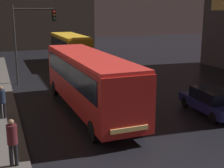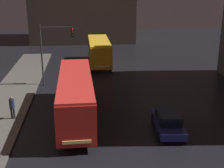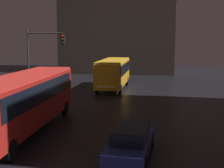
{
  "view_description": "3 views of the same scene",
  "coord_description": "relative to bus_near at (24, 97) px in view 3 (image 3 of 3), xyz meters",
  "views": [
    {
      "loc": [
        -7.89,
        -6.24,
        5.84
      ],
      "look_at": [
        -1.62,
        10.54,
        1.57
      ],
      "focal_mm": 50.0,
      "sensor_mm": 36.0,
      "label": 1
    },
    {
      "loc": [
        -2.42,
        -11.75,
        9.95
      ],
      "look_at": [
        0.08,
        13.97,
        1.63
      ],
      "focal_mm": 50.0,
      "sensor_mm": 36.0,
      "label": 2
    },
    {
      "loc": [
        4.71,
        -6.05,
        5.43
      ],
      "look_at": [
        1.91,
        12.04,
        2.78
      ],
      "focal_mm": 50.0,
      "sensor_mm": 36.0,
      "label": 3
    }
  ],
  "objects": [
    {
      "name": "bus_near",
      "position": [
        0.0,
        0.0,
        0.0
      ],
      "size": [
        2.73,
        11.43,
        3.37
      ],
      "rotation": [
        0.0,
        0.0,
        3.16
      ],
      "color": "#AD1E19",
      "rests_on": "ground"
    },
    {
      "name": "car_taxi",
      "position": [
        6.46,
        -2.85,
        -1.34
      ],
      "size": [
        2.1,
        4.54,
        1.44
      ],
      "rotation": [
        0.0,
        0.0,
        3.06
      ],
      "color": "navy",
      "rests_on": "ground"
    },
    {
      "name": "bus_far",
      "position": [
        2.72,
        16.56,
        -0.1
      ],
      "size": [
        2.62,
        9.29,
        3.2
      ],
      "rotation": [
        0.0,
        0.0,
        3.14
      ],
      "color": "orange",
      "rests_on": "ground"
    },
    {
      "name": "traffic_light_main",
      "position": [
        -2.3,
        8.53,
        2.13
      ],
      "size": [
        3.35,
        0.35,
        6.21
      ],
      "color": "#2D2D2D",
      "rests_on": "ground"
    }
  ]
}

